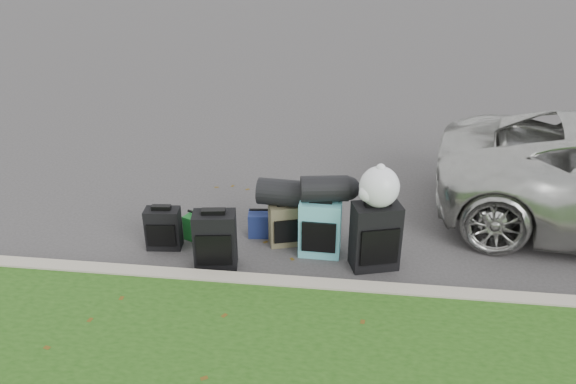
# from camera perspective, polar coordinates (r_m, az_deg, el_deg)

# --- Properties ---
(ground) EXTENTS (120.00, 120.00, 0.00)m
(ground) POSITION_cam_1_polar(r_m,az_deg,el_deg) (6.62, 0.65, -5.09)
(ground) COLOR #383535
(ground) RESTS_ON ground
(curb) EXTENTS (120.00, 0.18, 0.15)m
(curb) POSITION_cam_1_polar(r_m,az_deg,el_deg) (5.74, -0.46, -9.54)
(curb) COLOR #9E937F
(curb) RESTS_ON ground
(suitcase_small_black) EXTENTS (0.41, 0.25, 0.49)m
(suitcase_small_black) POSITION_cam_1_polar(r_m,az_deg,el_deg) (6.55, -12.54, -3.64)
(suitcase_small_black) COLOR black
(suitcase_small_black) RESTS_ON ground
(suitcase_large_black_left) EXTENTS (0.48, 0.33, 0.65)m
(suitcase_large_black_left) POSITION_cam_1_polar(r_m,az_deg,el_deg) (6.06, -7.40, -4.89)
(suitcase_large_black_left) COLOR black
(suitcase_large_black_left) RESTS_ON ground
(suitcase_olive) EXTENTS (0.42, 0.33, 0.50)m
(suitcase_olive) POSITION_cam_1_polar(r_m,az_deg,el_deg) (6.47, -0.27, -3.29)
(suitcase_olive) COLOR #45402C
(suitcase_olive) RESTS_ON ground
(suitcase_teal) EXTENTS (0.46, 0.29, 0.65)m
(suitcase_teal) POSITION_cam_1_polar(r_m,az_deg,el_deg) (6.25, 3.28, -3.68)
(suitcase_teal) COLOR teal
(suitcase_teal) RESTS_ON ground
(suitcase_large_black_right) EXTENTS (0.56, 0.43, 0.74)m
(suitcase_large_black_right) POSITION_cam_1_polar(r_m,az_deg,el_deg) (6.06, 8.85, -4.46)
(suitcase_large_black_right) COLOR black
(suitcase_large_black_right) RESTS_ON ground
(tote_green) EXTENTS (0.33, 0.30, 0.30)m
(tote_green) POSITION_cam_1_polar(r_m,az_deg,el_deg) (6.70, -9.19, -3.56)
(tote_green) COLOR #176A24
(tote_green) RESTS_ON ground
(tote_navy) EXTENTS (0.30, 0.25, 0.30)m
(tote_navy) POSITION_cam_1_polar(r_m,az_deg,el_deg) (6.70, -2.83, -3.24)
(tote_navy) COLOR navy
(tote_navy) RESTS_ON ground
(duffel_left) EXTENTS (0.58, 0.34, 0.30)m
(duffel_left) POSITION_cam_1_polar(r_m,az_deg,el_deg) (6.29, -0.52, -0.06)
(duffel_left) COLOR black
(duffel_left) RESTS_ON suitcase_olive
(duffel_right) EXTENTS (0.55, 0.37, 0.29)m
(duffel_right) POSITION_cam_1_polar(r_m,az_deg,el_deg) (6.06, 3.73, 0.34)
(duffel_right) COLOR black
(duffel_right) RESTS_ON suitcase_teal
(trash_bag) EXTENTS (0.42, 0.42, 0.42)m
(trash_bag) POSITION_cam_1_polar(r_m,az_deg,el_deg) (5.80, 9.27, 0.52)
(trash_bag) COLOR white
(trash_bag) RESTS_ON suitcase_large_black_right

